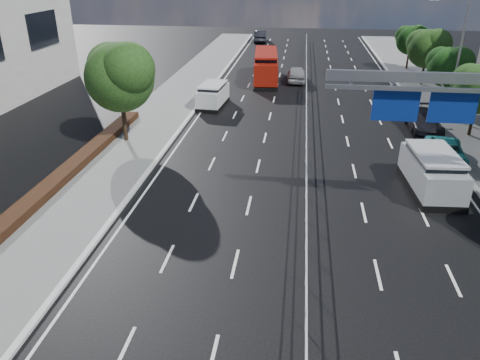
{
  "coord_description": "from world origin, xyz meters",
  "views": [
    {
      "loc": [
        -0.6,
        -10.44,
        10.98
      ],
      "look_at": [
        -2.96,
        7.81,
        2.4
      ],
      "focal_mm": 35.0,
      "sensor_mm": 36.0,
      "label": 1
    }
  ],
  "objects_px": {
    "red_bus": "(266,65)",
    "parked_car_dark": "(424,121)",
    "white_minivan": "(213,95)",
    "near_car_silver": "(296,74)",
    "parked_car_teal": "(445,152)",
    "silver_minivan": "(432,172)",
    "near_car_dark": "(260,36)",
    "overhead_gantry": "(473,102)"
  },
  "relations": [
    {
      "from": "overhead_gantry",
      "to": "near_car_silver",
      "type": "distance_m",
      "value": 28.55
    },
    {
      "from": "near_car_silver",
      "to": "parked_car_teal",
      "type": "bearing_deg",
      "value": 114.19
    },
    {
      "from": "red_bus",
      "to": "overhead_gantry",
      "type": "bearing_deg",
      "value": -72.78
    },
    {
      "from": "red_bus",
      "to": "near_car_silver",
      "type": "xyz_separation_m",
      "value": [
        3.14,
        -0.33,
        -0.73
      ]
    },
    {
      "from": "near_car_silver",
      "to": "silver_minivan",
      "type": "bearing_deg",
      "value": 106.51
    },
    {
      "from": "near_car_silver",
      "to": "parked_car_dark",
      "type": "distance_m",
      "value": 16.97
    },
    {
      "from": "red_bus",
      "to": "parked_car_teal",
      "type": "height_order",
      "value": "red_bus"
    },
    {
      "from": "white_minivan",
      "to": "near_car_dark",
      "type": "xyz_separation_m",
      "value": [
        0.79,
        35.4,
        -0.09
      ]
    },
    {
      "from": "near_car_dark",
      "to": "silver_minivan",
      "type": "bearing_deg",
      "value": 100.53
    },
    {
      "from": "white_minivan",
      "to": "near_car_silver",
      "type": "xyz_separation_m",
      "value": [
        6.76,
        9.85,
        -0.15
      ]
    },
    {
      "from": "white_minivan",
      "to": "silver_minivan",
      "type": "relative_size",
      "value": 0.85
    },
    {
      "from": "red_bus",
      "to": "silver_minivan",
      "type": "distance_m",
      "value": 26.7
    },
    {
      "from": "near_car_silver",
      "to": "near_car_dark",
      "type": "bearing_deg",
      "value": -77.58
    },
    {
      "from": "overhead_gantry",
      "to": "parked_car_teal",
      "type": "relative_size",
      "value": 2.21
    },
    {
      "from": "white_minivan",
      "to": "parked_car_dark",
      "type": "bearing_deg",
      "value": -11.0
    },
    {
      "from": "red_bus",
      "to": "parked_car_teal",
      "type": "distance_m",
      "value": 23.86
    },
    {
      "from": "near_car_silver",
      "to": "silver_minivan",
      "type": "distance_m",
      "value": 25.29
    },
    {
      "from": "white_minivan",
      "to": "near_car_silver",
      "type": "height_order",
      "value": "white_minivan"
    },
    {
      "from": "overhead_gantry",
      "to": "parked_car_teal",
      "type": "distance_m",
      "value": 8.76
    },
    {
      "from": "overhead_gantry",
      "to": "parked_car_teal",
      "type": "height_order",
      "value": "overhead_gantry"
    },
    {
      "from": "red_bus",
      "to": "parked_car_dark",
      "type": "relative_size",
      "value": 1.94
    },
    {
      "from": "near_car_silver",
      "to": "parked_car_teal",
      "type": "distance_m",
      "value": 22.06
    },
    {
      "from": "parked_car_teal",
      "to": "parked_car_dark",
      "type": "bearing_deg",
      "value": 97.04
    },
    {
      "from": "near_car_dark",
      "to": "parked_car_teal",
      "type": "height_order",
      "value": "near_car_dark"
    },
    {
      "from": "parked_car_teal",
      "to": "silver_minivan",
      "type": "bearing_deg",
      "value": -106.43
    },
    {
      "from": "near_car_silver",
      "to": "near_car_dark",
      "type": "distance_m",
      "value": 26.24
    },
    {
      "from": "near_car_dark",
      "to": "silver_minivan",
      "type": "xyz_separation_m",
      "value": [
        13.48,
        -49.7,
        0.22
      ]
    },
    {
      "from": "near_car_dark",
      "to": "overhead_gantry",
      "type": "bearing_deg",
      "value": 99.97
    },
    {
      "from": "red_bus",
      "to": "near_car_dark",
      "type": "height_order",
      "value": "red_bus"
    },
    {
      "from": "red_bus",
      "to": "near_car_silver",
      "type": "bearing_deg",
      "value": -10.53
    },
    {
      "from": "parked_car_dark",
      "to": "near_car_dark",
      "type": "bearing_deg",
      "value": 111.28
    },
    {
      "from": "near_car_silver",
      "to": "parked_car_teal",
      "type": "relative_size",
      "value": 0.99
    },
    {
      "from": "overhead_gantry",
      "to": "silver_minivan",
      "type": "distance_m",
      "value": 5.4
    },
    {
      "from": "white_minivan",
      "to": "near_car_dark",
      "type": "relative_size",
      "value": 0.88
    },
    {
      "from": "overhead_gantry",
      "to": "parked_car_dark",
      "type": "relative_size",
      "value": 2.03
    },
    {
      "from": "overhead_gantry",
      "to": "parked_car_dark",
      "type": "height_order",
      "value": "overhead_gantry"
    },
    {
      "from": "red_bus",
      "to": "parked_car_dark",
      "type": "xyz_separation_m",
      "value": [
        12.44,
        -14.53,
        -0.77
      ]
    },
    {
      "from": "silver_minivan",
      "to": "parked_car_dark",
      "type": "height_order",
      "value": "silver_minivan"
    },
    {
      "from": "parked_car_teal",
      "to": "parked_car_dark",
      "type": "distance_m",
      "value": 5.81
    },
    {
      "from": "red_bus",
      "to": "silver_minivan",
      "type": "relative_size",
      "value": 1.85
    },
    {
      "from": "overhead_gantry",
      "to": "near_car_silver",
      "type": "xyz_separation_m",
      "value": [
        -7.74,
        27.05,
        -4.82
      ]
    },
    {
      "from": "near_car_dark",
      "to": "parked_car_dark",
      "type": "xyz_separation_m",
      "value": [
        15.28,
        -39.75,
        -0.11
      ]
    }
  ]
}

